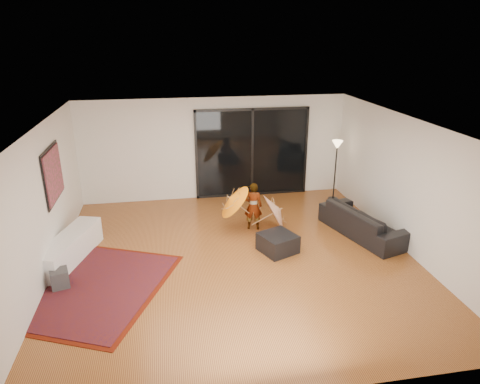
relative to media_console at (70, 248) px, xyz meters
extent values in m
plane|color=#A1642C|center=(3.25, -0.51, -0.26)|extent=(7.00, 7.00, 0.00)
plane|color=white|center=(3.25, -0.51, 2.44)|extent=(7.00, 7.00, 0.00)
plane|color=silver|center=(3.25, 2.99, 1.09)|extent=(7.00, 0.00, 7.00)
plane|color=silver|center=(3.25, -4.01, 1.09)|extent=(7.00, 0.00, 7.00)
plane|color=silver|center=(-0.25, -0.51, 1.09)|extent=(0.00, 7.00, 7.00)
plane|color=silver|center=(6.75, -0.51, 1.09)|extent=(0.00, 7.00, 7.00)
cube|color=black|center=(4.25, 2.96, 0.94)|extent=(3.00, 0.04, 2.40)
cube|color=black|center=(4.25, 2.94, 2.11)|extent=(3.06, 0.06, 0.06)
cube|color=black|center=(4.25, 2.94, -0.23)|extent=(3.06, 0.06, 0.06)
cube|color=black|center=(4.25, 2.94, 0.94)|extent=(0.06, 0.06, 2.40)
cube|color=black|center=(-0.23, 0.49, 1.39)|extent=(0.02, 1.28, 1.08)
cube|color=#21481C|center=(-0.21, 0.49, 1.39)|extent=(0.03, 1.18, 0.98)
cube|color=white|center=(0.00, 0.00, 0.00)|extent=(1.02, 1.96, 0.53)
cube|color=#424244|center=(0.00, -0.97, -0.09)|extent=(0.37, 0.37, 0.34)
cube|color=#571407|center=(0.71, -1.15, -0.26)|extent=(2.98, 3.40, 0.01)
cube|color=maroon|center=(0.71, -1.15, -0.25)|extent=(2.77, 3.19, 0.02)
imported|color=black|center=(6.20, 0.09, 0.05)|extent=(1.44, 2.32, 0.63)
cube|color=black|center=(4.13, -0.34, -0.08)|extent=(0.87, 0.87, 0.38)
cylinder|color=black|center=(6.35, 2.23, -0.25)|extent=(0.28, 0.28, 0.03)
cylinder|color=black|center=(6.35, 2.23, 0.48)|extent=(0.04, 0.04, 1.49)
cone|color=#FFD899|center=(6.35, 2.23, 1.25)|extent=(0.28, 0.28, 0.22)
imported|color=#999999|center=(3.85, 0.81, 0.29)|extent=(0.46, 0.35, 1.12)
cone|color=orange|center=(3.30, 0.76, 0.47)|extent=(0.70, 0.86, 0.75)
cylinder|color=#A37645|center=(3.30, 0.76, 0.14)|extent=(0.39, 0.02, 0.35)
cylinder|color=#A37645|center=(3.30, 0.76, 0.58)|extent=(0.05, 0.02, 0.05)
cone|color=silver|center=(4.45, 0.66, 0.24)|extent=(0.60, 0.94, 0.92)
cylinder|color=#A37645|center=(4.45, 0.66, -0.13)|extent=(0.50, 0.02, 0.27)
cylinder|color=#A37645|center=(4.45, 0.66, 0.36)|extent=(0.06, 0.02, 0.04)
camera|label=1|loc=(2.02, -7.93, 4.01)|focal=32.00mm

